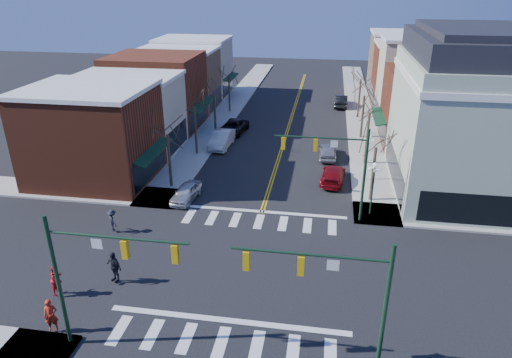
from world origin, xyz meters
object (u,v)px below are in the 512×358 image
at_px(pedestrian_red_a, 51,315).
at_px(car_left_mid, 222,139).
at_px(car_right_far, 341,101).
at_px(pedestrian_red_b, 57,279).
at_px(lamppost_midblock, 368,150).
at_px(car_right_near, 333,175).
at_px(car_right_mid, 328,151).
at_px(pedestrian_dark_b, 113,220).
at_px(car_left_far, 233,127).
at_px(victorian_corner, 479,114).
at_px(lamppost_corner, 374,180).
at_px(car_left_near, 186,192).
at_px(pedestrian_dark_a, 114,267).

bearing_deg(pedestrian_red_a, car_left_mid, 62.47).
bearing_deg(car_right_far, pedestrian_red_b, 71.61).
bearing_deg(lamppost_midblock, car_right_near, -166.32).
height_order(car_right_mid, car_right_far, car_right_far).
bearing_deg(lamppost_midblock, pedestrian_red_a, -127.63).
relative_size(lamppost_midblock, pedestrian_dark_b, 2.71).
bearing_deg(pedestrian_red_b, pedestrian_red_a, -157.98).
bearing_deg(car_left_far, victorian_corner, -20.69).
relative_size(lamppost_corner, car_left_far, 0.80).
relative_size(car_left_mid, car_right_far, 1.05).
bearing_deg(car_right_near, car_left_mid, -26.73).
bearing_deg(car_right_mid, car_left_far, -30.46).
bearing_deg(car_right_near, car_left_near, 30.22).
bearing_deg(lamppost_corner, car_right_far, 93.35).
bearing_deg(car_right_mid, car_left_mid, -8.37).
height_order(victorian_corner, pedestrian_dark_b, victorian_corner).
height_order(lamppost_midblock, pedestrian_dark_b, lamppost_midblock).
height_order(car_left_near, car_right_mid, car_right_mid).
xyz_separation_m(car_right_mid, pedestrian_dark_a, (-12.10, -22.64, 0.38)).
xyz_separation_m(pedestrian_dark_a, pedestrian_dark_b, (-2.70, 5.52, -0.18)).
relative_size(car_left_mid, pedestrian_red_a, 2.85).
relative_size(car_left_near, car_right_far, 0.79).
height_order(car_left_near, car_right_near, car_right_near).
distance_m(victorian_corner, car_right_mid, 14.30).
height_order(car_left_near, car_right_far, car_right_far).
xyz_separation_m(lamppost_corner, car_left_far, (-14.33, 17.90, -2.21)).
distance_m(lamppost_corner, pedestrian_dark_a, 19.05).
height_order(lamppost_corner, car_left_mid, lamppost_corner).
xyz_separation_m(lamppost_corner, car_left_mid, (-14.60, 13.17, -2.10)).
bearing_deg(car_left_mid, pedestrian_dark_b, -98.62).
bearing_deg(pedestrian_dark_a, lamppost_corner, 60.55).
relative_size(pedestrian_red_a, pedestrian_red_b, 1.01).
xyz_separation_m(lamppost_midblock, car_left_mid, (-14.60, 6.67, -2.10)).
distance_m(victorian_corner, car_left_far, 26.24).
height_order(car_left_far, car_right_near, car_left_far).
bearing_deg(victorian_corner, car_left_near, -166.14).
height_order(car_left_mid, car_right_far, car_left_mid).
xyz_separation_m(lamppost_midblock, pedestrian_dark_b, (-18.20, -11.91, -2.01)).
xyz_separation_m(car_right_near, car_right_far, (0.98, 26.04, 0.12)).
bearing_deg(pedestrian_red_b, car_left_near, -19.33).
height_order(car_right_mid, pedestrian_red_b, pedestrian_red_b).
bearing_deg(pedestrian_red_b, car_right_mid, -35.11).
bearing_deg(car_right_near, pedestrian_red_b, 55.32).
distance_m(victorian_corner, car_left_near, 24.33).
xyz_separation_m(pedestrian_red_b, pedestrian_dark_b, (0.00, 7.09, -0.11)).
height_order(victorian_corner, pedestrian_red_b, victorian_corner).
distance_m(car_left_near, car_left_far, 17.55).
bearing_deg(pedestrian_dark_b, car_left_far, -53.97).
bearing_deg(lamppost_midblock, pedestrian_red_b, -133.78).
bearing_deg(pedestrian_red_a, lamppost_corner, 19.29).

